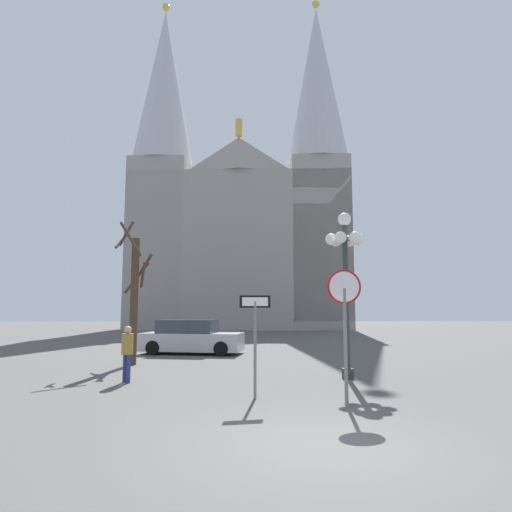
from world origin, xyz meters
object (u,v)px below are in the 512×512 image
at_px(one_way_arrow_sign, 255,330).
at_px(pedestrian_walking, 127,348).
at_px(stop_sign, 345,309).
at_px(parked_car_near_silver, 191,338).
at_px(bare_tree, 134,293).
at_px(cathedral, 241,222).
at_px(street_lamp, 345,260).

bearing_deg(one_way_arrow_sign, pedestrian_walking, 147.10).
bearing_deg(stop_sign, parked_car_near_silver, 112.97).
distance_m(bare_tree, parked_car_near_silver, 4.61).
distance_m(cathedral, stop_sign, 37.36).
bearing_deg(parked_car_near_silver, stop_sign, -67.03).
distance_m(cathedral, bare_tree, 30.60).
height_order(one_way_arrow_sign, parked_car_near_silver, one_way_arrow_sign).
bearing_deg(cathedral, one_way_arrow_sign, -89.27).
bearing_deg(bare_tree, stop_sign, -48.02).
distance_m(parked_car_near_silver, pedestrian_walking, 7.81).
relative_size(bare_tree, pedestrian_walking, 3.47).
bearing_deg(street_lamp, pedestrian_walking, -175.49).
height_order(one_way_arrow_sign, bare_tree, bare_tree).
relative_size(stop_sign, parked_car_near_silver, 0.61).
xyz_separation_m(stop_sign, pedestrian_walking, (-5.50, 3.09, -1.11)).
bearing_deg(stop_sign, one_way_arrow_sign, 157.99).
xyz_separation_m(street_lamp, parked_car_near_silver, (-5.48, 7.25, -2.80)).
relative_size(street_lamp, bare_tree, 0.92).
relative_size(street_lamp, parked_car_near_silver, 1.04).
distance_m(cathedral, one_way_arrow_sign, 36.64).
bearing_deg(parked_car_near_silver, street_lamp, -52.91).
bearing_deg(pedestrian_walking, street_lamp, 4.51).
relative_size(cathedral, one_way_arrow_sign, 14.38).
xyz_separation_m(cathedral, street_lamp, (3.29, -32.58, -7.56)).
bearing_deg(stop_sign, cathedral, 93.80).
xyz_separation_m(stop_sign, one_way_arrow_sign, (-1.95, 0.79, -0.48)).
height_order(stop_sign, bare_tree, bare_tree).
distance_m(stop_sign, street_lamp, 3.98).
bearing_deg(stop_sign, pedestrian_walking, 150.71).
height_order(cathedral, street_lamp, cathedral).
bearing_deg(stop_sign, bare_tree, 131.98).
xyz_separation_m(street_lamp, pedestrian_walking, (-6.39, -0.50, -2.58)).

